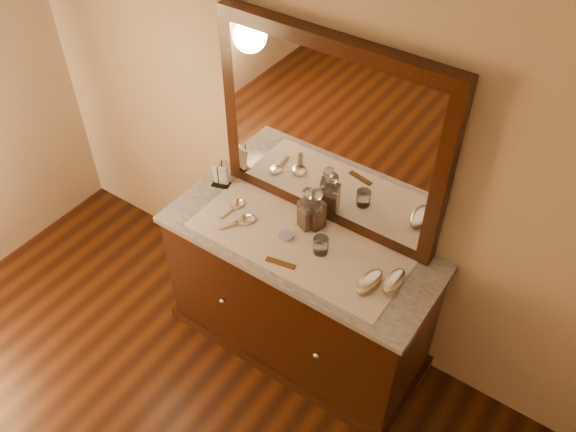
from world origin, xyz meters
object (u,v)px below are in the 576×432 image
(hand_mirror_inner, at_px, (243,220))
(comb, at_px, (281,263))
(mirror_frame, at_px, (330,135))
(brush_far, at_px, (394,282))
(pin_dish, at_px, (286,236))
(dresser_cabinet, at_px, (298,297))
(brush_near, at_px, (369,282))
(decanter_right, at_px, (316,213))
(napkin_rack, at_px, (220,176))
(hand_mirror_outer, at_px, (236,205))
(decanter_left, at_px, (308,212))

(hand_mirror_inner, bearing_deg, comb, -21.24)
(mirror_frame, relative_size, brush_far, 7.02)
(mirror_frame, bearing_deg, pin_dish, -104.94)
(dresser_cabinet, xyz_separation_m, pin_dish, (-0.07, -0.02, 0.45))
(mirror_frame, relative_size, pin_dish, 15.87)
(pin_dish, height_order, comb, pin_dish)
(mirror_frame, distance_m, brush_near, 0.70)
(mirror_frame, bearing_deg, brush_near, -35.56)
(comb, bearing_deg, brush_near, 4.46)
(pin_dish, xyz_separation_m, brush_near, (0.50, -0.04, 0.02))
(comb, relative_size, decanter_right, 0.61)
(mirror_frame, height_order, napkin_rack, mirror_frame)
(brush_near, height_order, hand_mirror_inner, brush_near)
(dresser_cabinet, xyz_separation_m, brush_near, (0.43, -0.06, 0.47))
(decanter_right, relative_size, brush_near, 1.34)
(dresser_cabinet, height_order, napkin_rack, napkin_rack)
(decanter_right, distance_m, hand_mirror_inner, 0.38)
(hand_mirror_outer, bearing_deg, brush_far, -0.34)
(brush_far, xyz_separation_m, hand_mirror_outer, (-0.94, 0.01, -0.02))
(brush_near, bearing_deg, dresser_cabinet, 172.04)
(mirror_frame, bearing_deg, comb, -88.26)
(napkin_rack, relative_size, hand_mirror_inner, 0.73)
(hand_mirror_inner, bearing_deg, napkin_rack, 149.58)
(hand_mirror_outer, bearing_deg, decanter_right, 15.05)
(decanter_right, bearing_deg, decanter_left, -150.74)
(brush_far, bearing_deg, dresser_cabinet, -178.93)
(napkin_rack, height_order, brush_far, napkin_rack)
(pin_dish, bearing_deg, mirror_frame, 75.06)
(pin_dish, relative_size, brush_near, 0.41)
(mirror_frame, distance_m, brush_far, 0.74)
(decanter_left, distance_m, brush_near, 0.49)
(mirror_frame, bearing_deg, napkin_rack, -167.31)
(mirror_frame, height_order, decanter_left, mirror_frame)
(pin_dish, xyz_separation_m, decanter_right, (0.08, 0.15, 0.09))
(comb, distance_m, hand_mirror_outer, 0.47)
(hand_mirror_outer, xyz_separation_m, hand_mirror_inner, (0.10, -0.07, 0.00))
(brush_near, bearing_deg, hand_mirror_inner, 179.52)
(mirror_frame, xyz_separation_m, napkin_rack, (-0.59, -0.13, -0.44))
(decanter_left, relative_size, hand_mirror_inner, 1.23)
(napkin_rack, bearing_deg, brush_far, -5.22)
(napkin_rack, bearing_deg, pin_dish, -13.63)
(mirror_frame, bearing_deg, hand_mirror_outer, -151.12)
(comb, bearing_deg, hand_mirror_inner, 146.96)
(comb, height_order, hand_mirror_outer, hand_mirror_outer)
(dresser_cabinet, distance_m, hand_mirror_outer, 0.61)
(mirror_frame, height_order, hand_mirror_inner, mirror_frame)
(comb, bearing_deg, napkin_rack, 142.54)
(decanter_left, xyz_separation_m, decanter_right, (0.04, 0.02, -0.00))
(mirror_frame, bearing_deg, decanter_left, -100.85)
(pin_dish, bearing_deg, brush_near, -5.06)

